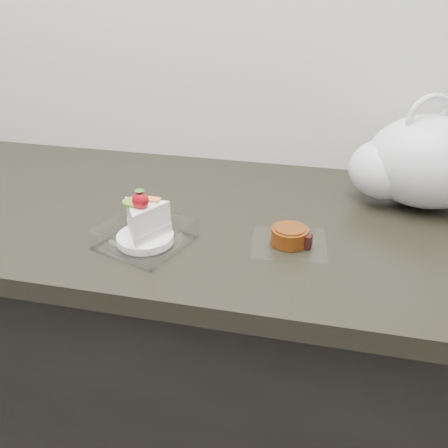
% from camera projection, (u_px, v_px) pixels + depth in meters
% --- Properties ---
extents(counter, '(2.04, 0.64, 0.90)m').
position_uv_depth(counter, '(187.00, 365.00, 1.28)').
color(counter, black).
rests_on(counter, ground).
extents(cake_tray, '(0.18, 0.18, 0.11)m').
position_uv_depth(cake_tray, '(145.00, 229.00, 0.92)').
color(cake_tray, white).
rests_on(cake_tray, counter).
extents(mooncake_wrap, '(0.15, 0.15, 0.03)m').
position_uv_depth(mooncake_wrap, '(290.00, 237.00, 0.93)').
color(mooncake_wrap, white).
rests_on(mooncake_wrap, counter).
extents(plastic_bag, '(0.33, 0.27, 0.24)m').
position_uv_depth(plastic_bag, '(421.00, 163.00, 1.04)').
color(plastic_bag, silver).
rests_on(plastic_bag, counter).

